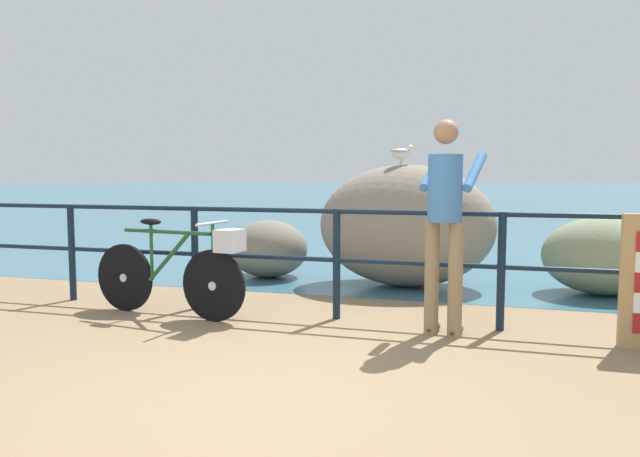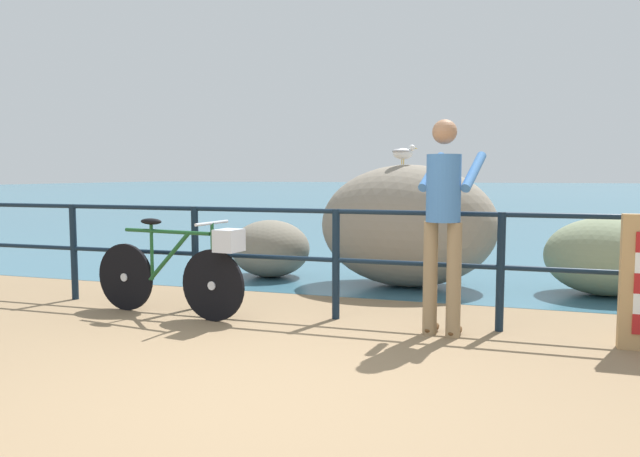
% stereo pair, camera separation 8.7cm
% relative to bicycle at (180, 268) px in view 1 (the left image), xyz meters
% --- Properties ---
extents(ground_plane, '(120.00, 120.00, 0.10)m').
position_rel_bicycle_xyz_m(ground_plane, '(1.41, 18.23, -0.51)').
color(ground_plane, '#846B4C').
extents(sea_surface, '(120.00, 90.00, 0.01)m').
position_rel_bicycle_xyz_m(sea_surface, '(1.41, 46.34, -0.46)').
color(sea_surface, '#38667A').
rests_on(sea_surface, ground_plane).
extents(promenade_railing, '(8.80, 0.07, 1.02)m').
position_rel_bicycle_xyz_m(promenade_railing, '(1.41, 0.37, 0.18)').
color(promenade_railing, black).
rests_on(promenade_railing, ground_plane).
extents(bicycle, '(1.69, 0.48, 0.92)m').
position_rel_bicycle_xyz_m(bicycle, '(0.00, 0.00, 0.00)').
color(bicycle, black).
rests_on(bicycle, ground_plane).
extents(person_at_railing, '(0.54, 0.67, 1.78)m').
position_rel_bicycle_xyz_m(person_at_railing, '(2.41, 0.09, 0.53)').
color(person_at_railing, '#8C7251').
rests_on(person_at_railing, ground_plane).
extents(breakwater_boulder_main, '(2.10, 1.36, 1.45)m').
position_rel_bicycle_xyz_m(breakwater_boulder_main, '(1.77, 2.21, 0.26)').
color(breakwater_boulder_main, gray).
rests_on(breakwater_boulder_main, ground).
extents(breakwater_boulder_left, '(1.04, 0.94, 0.74)m').
position_rel_bicycle_xyz_m(breakwater_boulder_left, '(-0.04, 2.32, -0.09)').
color(breakwater_boulder_left, slate).
rests_on(breakwater_boulder_left, ground).
extents(breakwater_boulder_right, '(1.32, 1.04, 0.87)m').
position_rel_bicycle_xyz_m(breakwater_boulder_right, '(3.96, 2.33, -0.03)').
color(breakwater_boulder_right, gray).
rests_on(breakwater_boulder_right, ground).
extents(seagull, '(0.31, 0.27, 0.23)m').
position_rel_bicycle_xyz_m(seagull, '(1.72, 2.15, 1.13)').
color(seagull, gold).
rests_on(seagull, breakwater_boulder_main).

